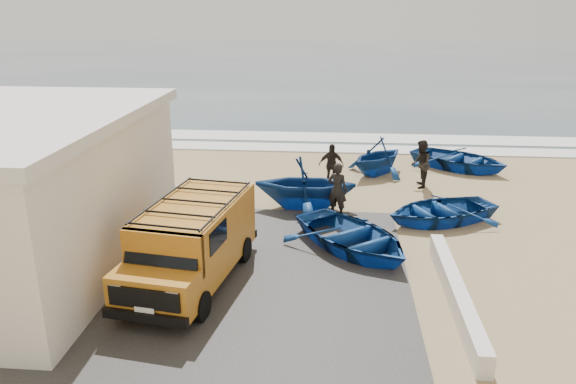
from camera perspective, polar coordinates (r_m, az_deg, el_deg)
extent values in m
plane|color=tan|center=(17.07, -2.12, -5.45)|extent=(160.00, 160.00, 0.00)
cube|color=#3B3936|center=(15.66, -10.39, -8.01)|extent=(12.00, 10.00, 0.05)
cube|color=#385166|center=(71.82, 3.53, 13.08)|extent=(180.00, 88.00, 0.01)
cube|color=white|center=(28.38, 0.87, 4.52)|extent=(180.00, 1.60, 0.06)
cube|color=white|center=(30.81, 1.21, 5.63)|extent=(180.00, 2.20, 0.04)
cube|color=black|center=(16.53, -14.76, 2.71)|extent=(0.08, 0.70, 0.90)
cube|color=silver|center=(14.45, 16.68, -9.80)|extent=(0.35, 6.00, 0.55)
cube|color=#C1771D|center=(14.94, -9.26, -4.25)|extent=(2.55, 4.28, 1.70)
cube|color=#C1771D|center=(13.10, -13.38, -9.88)|extent=(2.08, 1.22, 0.93)
cube|color=black|center=(13.12, -12.71, -5.74)|extent=(1.84, 0.62, 0.74)
cube|color=black|center=(12.68, -14.41, -10.45)|extent=(1.66, 0.33, 0.46)
cube|color=black|center=(12.87, -14.31, -12.25)|extent=(2.00, 0.44, 0.23)
cube|color=black|center=(14.57, -9.53, -0.94)|extent=(2.40, 3.96, 0.06)
cylinder|color=black|center=(14.04, -15.88, -10.21)|extent=(0.33, 0.75, 0.72)
cylinder|color=black|center=(16.58, -10.54, -5.16)|extent=(0.33, 0.75, 0.72)
cylinder|color=black|center=(13.29, -8.81, -11.41)|extent=(0.33, 0.75, 0.72)
cylinder|color=black|center=(15.95, -4.46, -5.87)|extent=(0.33, 0.75, 0.72)
imported|color=navy|center=(16.67, 6.57, -4.50)|extent=(5.10, 5.29, 0.89)
imported|color=navy|center=(19.43, 15.19, -1.78)|extent=(4.70, 4.17, 0.80)
imported|color=navy|center=(19.77, 1.76, 0.88)|extent=(3.60, 3.12, 1.87)
imported|color=navy|center=(24.16, 9.10, 3.64)|extent=(3.97, 4.03, 1.61)
imported|color=navy|center=(25.85, 16.97, 3.22)|extent=(5.26, 4.98, 0.89)
imported|color=black|center=(19.08, 5.04, 0.20)|extent=(0.81, 0.67, 1.90)
imported|color=black|center=(22.71, 13.33, 2.78)|extent=(0.81, 0.99, 1.90)
imported|color=black|center=(22.40, 4.40, 2.76)|extent=(1.04, 0.53, 1.71)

